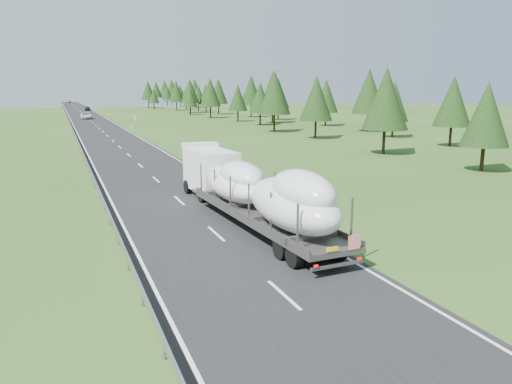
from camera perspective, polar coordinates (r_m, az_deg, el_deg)
name	(u,v)px	position (r m, az deg, el deg)	size (l,w,h in m)	color
ground	(216,234)	(27.89, -4.58, -4.81)	(400.00, 400.00, 0.00)	#2A4A18
road_surface	(93,122)	(126.08, -18.18, 7.57)	(10.00, 400.00, 0.02)	black
guardrail	(69,120)	(125.77, -20.62, 7.67)	(0.10, 400.00, 0.76)	slate
marker_posts	(101,110)	(181.31, -17.27, 8.89)	(0.13, 350.08, 1.00)	silver
highway_sign	(135,119)	(106.82, -13.64, 8.14)	(0.08, 0.90, 2.60)	slate
tree_line_right	(230,92)	(147.19, -3.05, 11.31)	(26.49, 299.02, 12.53)	black
boat_truck	(251,187)	(29.24, -0.58, 0.53)	(3.80, 20.62, 4.17)	silver
distant_van	(86,116)	(140.51, -18.84, 8.25)	(2.85, 6.19, 1.72)	silver
distant_car_dark	(88,108)	(194.50, -18.69, 9.03)	(1.85, 4.59, 1.57)	black
distant_car_blue	(69,102)	(299.80, -20.56, 9.64)	(1.58, 4.52, 1.49)	navy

